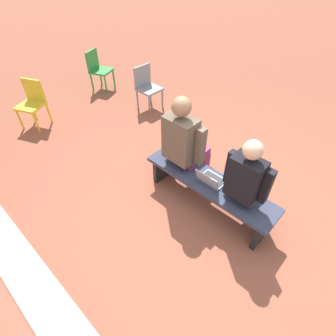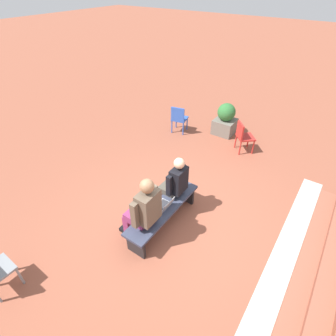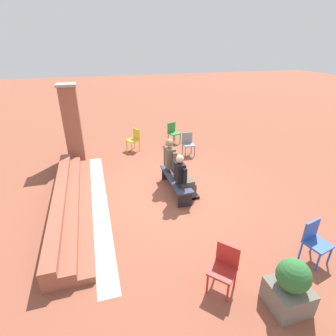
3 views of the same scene
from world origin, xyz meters
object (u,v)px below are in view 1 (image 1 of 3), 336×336
(bench, at_px, (209,186))
(plastic_chair_near_bench_right, at_px, (98,68))
(person_adult, at_px, (186,143))
(plastic_chair_near_bench_left, at_px, (32,101))
(person_student, at_px, (248,181))
(plastic_chair_by_pillar, at_px, (147,85))
(laptop, at_px, (211,180))

(bench, distance_m, plastic_chair_near_bench_right, 4.10)
(person_adult, relative_size, plastic_chair_near_bench_left, 1.72)
(plastic_chair_near_bench_right, bearing_deg, person_adult, 162.84)
(person_adult, relative_size, plastic_chair_near_bench_right, 1.72)
(person_student, relative_size, plastic_chair_by_pillar, 1.57)
(person_adult, xyz_separation_m, laptop, (-0.49, 0.09, -0.26))
(person_student, xyz_separation_m, plastic_chair_by_pillar, (2.94, -1.22, -0.22))
(person_student, xyz_separation_m, laptop, (0.42, 0.08, -0.21))
(laptop, distance_m, plastic_chair_by_pillar, 2.84)
(person_student, xyz_separation_m, person_adult, (0.91, -0.01, 0.05))
(person_student, height_order, laptop, person_student)
(laptop, xyz_separation_m, plastic_chair_by_pillar, (2.52, -1.30, -0.02))
(bench, xyz_separation_m, person_adult, (0.47, -0.07, 0.40))
(laptop, bearing_deg, plastic_chair_by_pillar, -27.22)
(plastic_chair_near_bench_left, bearing_deg, plastic_chair_near_bench_right, -77.20)
(person_adult, xyz_separation_m, plastic_chair_near_bench_right, (3.47, -1.07, -0.28))
(person_adult, xyz_separation_m, plastic_chair_by_pillar, (2.03, -1.21, -0.28))
(plastic_chair_near_bench_left, xyz_separation_m, plastic_chair_by_pillar, (-1.04, -1.85, 0.00))
(person_student, bearing_deg, person_adult, -0.47)
(plastic_chair_near_bench_right, distance_m, plastic_chair_by_pillar, 1.44)
(person_student, bearing_deg, plastic_chair_by_pillar, -22.50)
(person_student, relative_size, person_adult, 0.91)
(person_adult, relative_size, plastic_chair_by_pillar, 1.72)
(bench, bearing_deg, laptop, 152.12)
(plastic_chair_near_bench_right, bearing_deg, bench, 163.79)
(laptop, bearing_deg, person_student, -169.57)
(plastic_chair_by_pillar, bearing_deg, plastic_chair_near_bench_right, 5.64)
(bench, relative_size, plastic_chair_by_pillar, 2.14)
(person_student, distance_m, person_adult, 0.91)
(bench, height_order, person_student, person_student)
(person_adult, distance_m, plastic_chair_near_bench_left, 3.16)
(bench, height_order, plastic_chair_near_bench_left, plastic_chair_near_bench_left)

